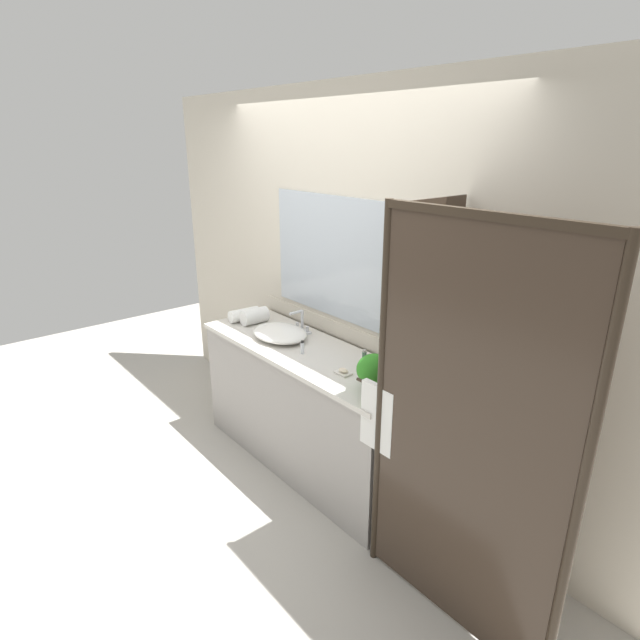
{
  "coord_description": "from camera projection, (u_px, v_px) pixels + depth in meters",
  "views": [
    {
      "loc": [
        2.52,
        -1.98,
        2.25
      ],
      "look_at": [
        0.15,
        0.0,
        1.15
      ],
      "focal_mm": 28.76,
      "sensor_mm": 36.0,
      "label": 1
    }
  ],
  "objects": [
    {
      "name": "ground_plane",
      "position": [
        307.0,
        461.0,
        3.78
      ],
      "size": [
        8.0,
        8.0,
        0.0
      ],
      "primitive_type": "plane",
      "color": "#B7B2A8"
    },
    {
      "name": "potted_plant",
      "position": [
        374.0,
        371.0,
        2.87
      ],
      "size": [
        0.2,
        0.2,
        0.22
      ],
      "color": "#473828",
      "rests_on": "vanity_cabinet"
    },
    {
      "name": "rolled_towel_middle",
      "position": [
        255.0,
        316.0,
        3.93
      ],
      "size": [
        0.13,
        0.21,
        0.12
      ],
      "primitive_type": "cylinder",
      "rotation": [
        1.57,
        0.0,
        -0.04
      ],
      "color": "white",
      "rests_on": "vanity_cabinet"
    },
    {
      "name": "faucet",
      "position": [
        301.0,
        325.0,
        3.76
      ],
      "size": [
        0.17,
        0.13,
        0.17
      ],
      "color": "silver",
      "rests_on": "vanity_cabinet"
    },
    {
      "name": "rolled_towel_near_edge",
      "position": [
        244.0,
        315.0,
        4.0
      ],
      "size": [
        0.12,
        0.25,
        0.1
      ],
      "primitive_type": "cylinder",
      "rotation": [
        1.57,
        0.0,
        -0.09
      ],
      "color": "white",
      "rests_on": "vanity_cabinet"
    },
    {
      "name": "amenity_bottle_conditioner",
      "position": [
        375.0,
        365.0,
        3.11
      ],
      "size": [
        0.03,
        0.03,
        0.1
      ],
      "color": "silver",
      "rests_on": "vanity_cabinet"
    },
    {
      "name": "amenity_bottle_shampoo",
      "position": [
        302.0,
        348.0,
        3.38
      ],
      "size": [
        0.02,
        0.02,
        0.09
      ],
      "color": "silver",
      "rests_on": "vanity_cabinet"
    },
    {
      "name": "wall_back_with_mirror",
      "position": [
        344.0,
        283.0,
        3.55
      ],
      "size": [
        4.4,
        0.06,
        2.6
      ],
      "color": "beige",
      "rests_on": "ground_plane"
    },
    {
      "name": "vanity_cabinet",
      "position": [
        307.0,
        407.0,
        3.63
      ],
      "size": [
        1.8,
        0.58,
        0.9
      ],
      "color": "#9E9993",
      "rests_on": "ground_plane"
    },
    {
      "name": "soap_dish",
      "position": [
        343.0,
        372.0,
        3.1
      ],
      "size": [
        0.1,
        0.07,
        0.04
      ],
      "color": "silver",
      "rests_on": "vanity_cabinet"
    },
    {
      "name": "sink_basin",
      "position": [
        280.0,
        333.0,
        3.65
      ],
      "size": [
        0.44,
        0.34,
        0.08
      ],
      "primitive_type": "ellipsoid",
      "color": "white",
      "rests_on": "vanity_cabinet"
    },
    {
      "name": "amenity_bottle_body_wash",
      "position": [
        364.0,
        357.0,
        3.23
      ],
      "size": [
        0.03,
        0.03,
        0.1
      ],
      "color": "#4C7056",
      "rests_on": "vanity_cabinet"
    },
    {
      "name": "shower_enclosure",
      "position": [
        443.0,
        416.0,
        2.4
      ],
      "size": [
        1.2,
        0.59,
        2.0
      ],
      "color": "#2D2319",
      "rests_on": "ground_plane"
    }
  ]
}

